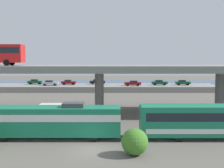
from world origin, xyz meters
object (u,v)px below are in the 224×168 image
at_px(train_locomotive, 44,120).
at_px(parked_car_6, 51,83).
at_px(parked_car_3, 184,82).
at_px(service_truck_west, 51,114).
at_px(parked_car_5, 98,82).
at_px(parked_car_2, 161,82).
at_px(parked_car_0, 134,83).
at_px(parked_car_4, 36,82).
at_px(parked_car_1, 70,82).

relative_size(train_locomotive, parked_car_6, 3.82).
xyz_separation_m(train_locomotive, parked_car_3, (28.51, 50.80, 0.14)).
distance_m(service_truck_west, parked_car_5, 47.99).
bearing_deg(parked_car_2, parked_car_0, -164.11).
height_order(train_locomotive, parked_car_3, train_locomotive).
xyz_separation_m(parked_car_0, parked_car_5, (-10.30, 5.34, 0.00)).
height_order(service_truck_west, parked_car_0, parked_car_0).
distance_m(service_truck_west, parked_car_6, 44.31).
bearing_deg(service_truck_west, parked_car_4, -72.83).
bearing_deg(parked_car_6, parked_car_5, 18.76).
relative_size(parked_car_1, parked_car_3, 1.02).
xyz_separation_m(parked_car_1, parked_car_4, (-10.30, 1.71, 0.00)).
xyz_separation_m(train_locomotive, parked_car_4, (-15.08, 53.55, 0.15)).
bearing_deg(parked_car_4, service_truck_west, -72.83).
bearing_deg(parked_car_6, parked_car_1, 26.59).
distance_m(parked_car_2, parked_car_3, 6.79).
distance_m(train_locomotive, parked_car_4, 55.63).
bearing_deg(parked_car_5, parked_car_2, -9.67).
bearing_deg(parked_car_0, service_truck_west, 71.46).
height_order(parked_car_0, parked_car_5, same).
xyz_separation_m(parked_car_2, parked_car_6, (-31.45, -1.41, -0.00)).
relative_size(parked_car_2, parked_car_5, 0.96).
bearing_deg(parked_car_2, parked_car_3, 0.31).
relative_size(parked_car_4, parked_car_5, 0.95).
bearing_deg(parked_car_5, train_locomotive, -93.77).
relative_size(service_truck_west, parked_car_3, 1.65).
bearing_deg(service_truck_west, train_locomotive, 93.77).
bearing_deg(parked_car_4, parked_car_6, -38.08).
xyz_separation_m(parked_car_5, parked_car_6, (-13.28, -4.51, -0.00)).
xyz_separation_m(parked_car_3, parked_car_4, (-43.59, 2.74, 0.00)).
xyz_separation_m(service_truck_west, parked_car_4, (-14.68, 47.50, 0.70)).
xyz_separation_m(parked_car_1, parked_car_3, (33.29, -1.03, -0.00)).
bearing_deg(service_truck_west, parked_car_5, -94.72).
height_order(train_locomotive, parked_car_5, train_locomotive).
xyz_separation_m(service_truck_west, parked_car_6, (-9.33, 43.31, 0.70)).
bearing_deg(parked_car_2, parked_car_1, 177.70).
bearing_deg(parked_car_6, parked_car_2, 2.57).
distance_m(service_truck_west, parked_car_3, 53.29).
bearing_deg(parked_car_5, parked_car_6, -161.24).
bearing_deg(train_locomotive, parked_car_0, -105.93).
relative_size(train_locomotive, parked_car_5, 3.76).
xyz_separation_m(parked_car_3, parked_car_5, (-24.96, 3.06, 0.00)).
distance_m(parked_car_0, parked_car_6, 23.59).
xyz_separation_m(train_locomotive, parked_car_6, (-9.73, 49.35, 0.15)).
height_order(train_locomotive, parked_car_0, train_locomotive).
xyz_separation_m(parked_car_4, parked_car_6, (5.35, -4.19, -0.00)).
bearing_deg(parked_car_3, parked_car_0, -171.17).
xyz_separation_m(parked_car_4, parked_car_5, (18.63, 0.32, 0.00)).
bearing_deg(parked_car_1, train_locomotive, -84.73).
height_order(service_truck_west, parked_car_3, parked_car_3).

